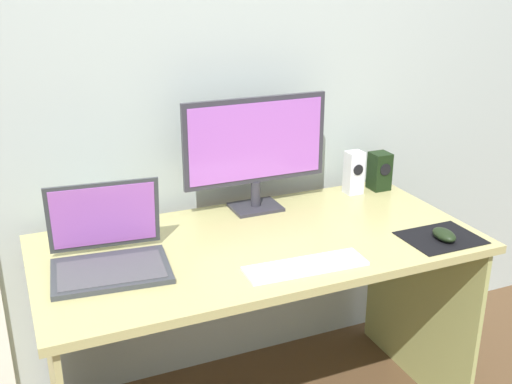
{
  "coord_description": "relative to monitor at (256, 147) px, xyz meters",
  "views": [
    {
      "loc": [
        -0.73,
        -1.69,
        1.6
      ],
      "look_at": [
        -0.02,
        -0.02,
        0.92
      ],
      "focal_mm": 43.06,
      "sensor_mm": 36.0,
      "label": 1
    }
  ],
  "objects": [
    {
      "name": "mouse",
      "position": [
        0.46,
        -0.5,
        -0.22
      ],
      "size": [
        0.07,
        0.1,
        0.04
      ],
      "primitive_type": "ellipsoid",
      "rotation": [
        0.0,
        0.0,
        -0.07
      ],
      "color": "black",
      "rests_on": "mousepad"
    },
    {
      "name": "speaker_near_monitor",
      "position": [
        0.42,
        0.0,
        -0.15
      ],
      "size": [
        0.07,
        0.06,
        0.17
      ],
      "color": "silver",
      "rests_on": "desk"
    },
    {
      "name": "mousepad",
      "position": [
        0.46,
        -0.48,
        -0.24
      ],
      "size": [
        0.25,
        0.2,
        0.0
      ],
      "primitive_type": "cube",
      "color": "black",
      "rests_on": "desk"
    },
    {
      "name": "desk",
      "position": [
        -0.1,
        -0.26,
        -0.39
      ],
      "size": [
        1.45,
        0.71,
        0.74
      ],
      "color": "tan",
      "rests_on": "ground_plane"
    },
    {
      "name": "fishbowl",
      "position": [
        -0.56,
        0.01,
        -0.17
      ],
      "size": [
        0.14,
        0.14,
        0.14
      ],
      "primitive_type": "sphere",
      "color": "silver",
      "rests_on": "desk"
    },
    {
      "name": "monitor",
      "position": [
        0.0,
        0.0,
        0.0
      ],
      "size": [
        0.55,
        0.14,
        0.42
      ],
      "color": "#2F2D36",
      "rests_on": "desk"
    },
    {
      "name": "laptop",
      "position": [
        -0.59,
        -0.26,
        -0.19
      ],
      "size": [
        0.37,
        0.31,
        0.25
      ],
      "color": "#34383C",
      "rests_on": "desk"
    },
    {
      "name": "speaker_right",
      "position": [
        0.54,
        0.0,
        -0.16
      ],
      "size": [
        0.07,
        0.08,
        0.15
      ],
      "color": "black",
      "rests_on": "desk"
    },
    {
      "name": "keyboard_external",
      "position": [
        -0.05,
        -0.49,
        -0.23
      ],
      "size": [
        0.38,
        0.13,
        0.01
      ],
      "primitive_type": "cube",
      "rotation": [
        0.0,
        0.0,
        -0.05
      ],
      "color": "white",
      "rests_on": "desk"
    },
    {
      "name": "wall_back",
      "position": [
        -0.1,
        0.17,
        0.27
      ],
      "size": [
        6.0,
        0.04,
        2.5
      ],
      "primitive_type": "cube",
      "color": "#A6B2AF",
      "rests_on": "ground_plane"
    }
  ]
}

